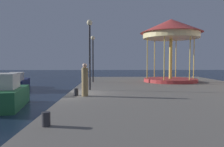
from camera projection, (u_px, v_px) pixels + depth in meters
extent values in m
plane|color=#162338|center=(68.00, 107.00, 12.67)|extent=(120.00, 120.00, 0.00)
cube|color=slate|center=(182.00, 99.00, 12.79)|extent=(13.35, 27.85, 0.80)
cube|color=#19214C|center=(17.00, 84.00, 20.73)|extent=(2.81, 5.47, 0.93)
cube|color=beige|center=(16.00, 76.00, 19.88)|extent=(1.67, 2.51, 0.71)
cube|color=#4C6070|center=(18.00, 74.00, 20.99)|extent=(1.01, 0.32, 0.32)
cube|color=#236638|center=(3.00, 98.00, 12.42)|extent=(2.81, 4.41, 1.09)
cube|color=beige|center=(3.00, 81.00, 12.31)|extent=(1.79, 2.04, 0.87)
cube|color=#4C6070|center=(7.00, 77.00, 13.18)|extent=(1.28, 0.32, 0.39)
cylinder|color=#B23333|center=(170.00, 80.00, 19.86)|extent=(4.76, 4.76, 0.30)
cylinder|color=gold|center=(171.00, 59.00, 19.76)|extent=(0.28, 0.28, 3.62)
cylinder|color=#F2E099|center=(171.00, 36.00, 19.65)|extent=(5.01, 5.01, 0.50)
cone|color=#C63D38|center=(171.00, 26.00, 19.61)|extent=(5.56, 5.56, 1.25)
cylinder|color=gold|center=(194.00, 59.00, 19.81)|extent=(0.08, 0.08, 3.62)
cylinder|color=gold|center=(176.00, 59.00, 21.62)|extent=(0.08, 0.08, 3.62)
cylinder|color=gold|center=(155.00, 59.00, 21.58)|extent=(0.08, 0.08, 3.62)
cylinder|color=gold|center=(147.00, 59.00, 19.71)|extent=(0.08, 0.08, 3.62)
cylinder|color=gold|center=(164.00, 58.00, 17.89)|extent=(0.08, 0.08, 3.62)
cylinder|color=gold|center=(190.00, 58.00, 17.94)|extent=(0.08, 0.08, 3.62)
cylinder|color=black|center=(90.00, 58.00, 13.94)|extent=(0.12, 0.12, 4.12)
sphere|color=#F9E5B2|center=(90.00, 23.00, 13.82)|extent=(0.36, 0.36, 0.36)
cylinder|color=black|center=(93.00, 61.00, 19.50)|extent=(0.12, 0.12, 3.78)
sphere|color=#F9E5B2|center=(93.00, 38.00, 19.39)|extent=(0.36, 0.36, 0.36)
cylinder|color=#2D2D33|center=(46.00, 119.00, 6.07)|extent=(0.24, 0.24, 0.40)
cylinder|color=#2D2D33|center=(76.00, 92.00, 11.65)|extent=(0.24, 0.24, 0.40)
cylinder|color=#937A4C|center=(85.00, 82.00, 11.45)|extent=(0.34, 0.34, 1.50)
sphere|color=tan|center=(85.00, 65.00, 11.40)|extent=(0.24, 0.24, 0.24)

